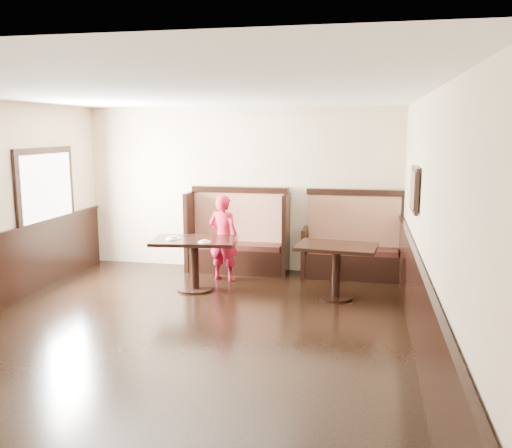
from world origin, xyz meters
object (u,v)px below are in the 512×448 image
(table_main, at_px, (195,251))
(table_neighbor, at_px, (336,258))
(booth_main, at_px, (238,241))
(booth_neighbor, at_px, (353,248))
(child, at_px, (224,238))

(table_main, distance_m, table_neighbor, 2.12)
(booth_main, height_order, booth_neighbor, same)
(booth_neighbor, bearing_deg, booth_main, 179.95)
(booth_neighbor, height_order, child, booth_neighbor)
(booth_main, distance_m, booth_neighbor, 1.95)
(booth_main, height_order, table_neighbor, booth_main)
(table_main, relative_size, child, 0.95)
(table_main, xyz_separation_m, child, (0.29, 0.63, 0.09))
(child, bearing_deg, booth_neighbor, -150.52)
(booth_main, bearing_deg, table_main, -106.71)
(table_neighbor, height_order, child, child)
(child, bearing_deg, table_main, 77.81)
(booth_neighbor, bearing_deg, table_neighbor, -99.55)
(booth_neighbor, xyz_separation_m, table_neighbor, (-0.21, -1.23, 0.11))
(table_neighbor, bearing_deg, child, 168.37)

